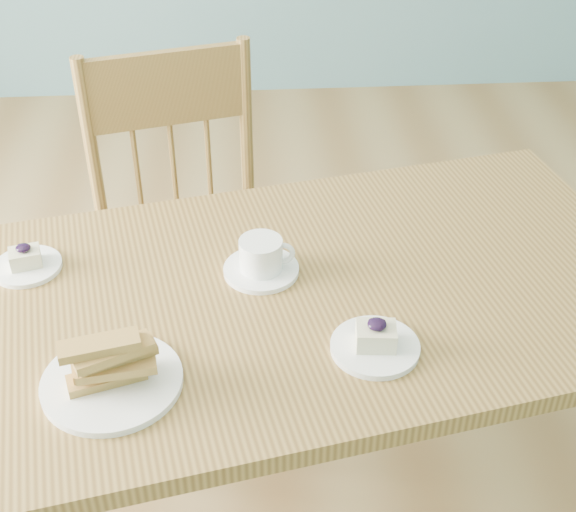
{
  "coord_description": "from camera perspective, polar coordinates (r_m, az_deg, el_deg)",
  "views": [
    {
      "loc": [
        0.14,
        -1.32,
        1.73
      ],
      "look_at": [
        0.23,
        -0.02,
        0.78
      ],
      "focal_mm": 50.0,
      "sensor_mm": 36.0,
      "label": 1
    }
  ],
  "objects": [
    {
      "name": "cheesecake_plate_near",
      "position": [
        1.45,
        6.24,
        -6.13
      ],
      "size": [
        0.16,
        0.16,
        0.07
      ],
      "rotation": [
        0.0,
        0.0,
        -0.09
      ],
      "color": "white",
      "rests_on": "dining_table"
    },
    {
      "name": "coffee_cup",
      "position": [
        1.62,
        -1.88,
        -0.21
      ],
      "size": [
        0.15,
        0.15,
        0.08
      ],
      "rotation": [
        0.0,
        0.0,
        0.0
      ],
      "color": "white",
      "rests_on": "dining_table"
    },
    {
      "name": "dining_table",
      "position": [
        1.65,
        2.01,
        -4.14
      ],
      "size": [
        1.52,
        1.05,
        0.74
      ],
      "rotation": [
        0.0,
        0.0,
        0.2
      ],
      "color": "olive",
      "rests_on": "ground"
    },
    {
      "name": "biscotti_plate",
      "position": [
        1.4,
        -12.56,
        -7.86
      ],
      "size": [
        0.24,
        0.24,
        0.11
      ],
      "rotation": [
        0.0,
        0.0,
        0.4
      ],
      "color": "white",
      "rests_on": "dining_table"
    },
    {
      "name": "dining_chair",
      "position": [
        2.14,
        -7.05,
        0.91
      ],
      "size": [
        0.54,
        0.53,
        0.99
      ],
      "rotation": [
        0.0,
        0.0,
        0.24
      ],
      "color": "olive",
      "rests_on": "ground"
    },
    {
      "name": "cheesecake_plate_far",
      "position": [
        1.72,
        -18.1,
        -0.45
      ],
      "size": [
        0.14,
        0.14,
        0.06
      ],
      "rotation": [
        0.0,
        0.0,
        0.25
      ],
      "color": "white",
      "rests_on": "dining_table"
    }
  ]
}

